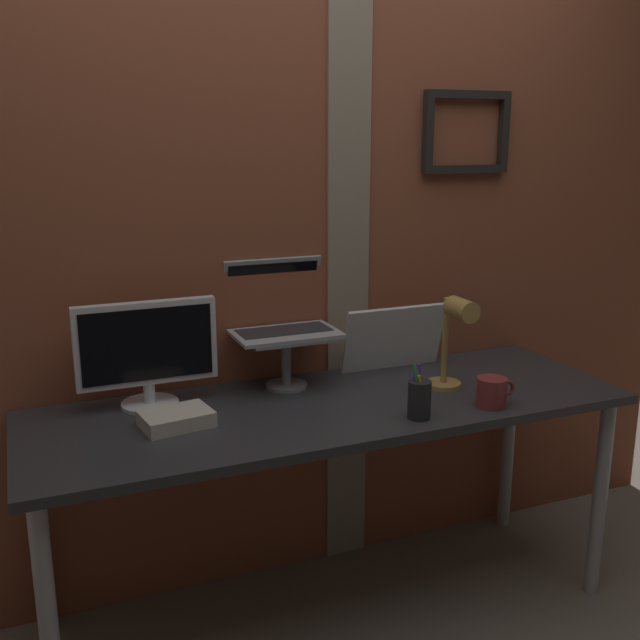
{
  "coord_description": "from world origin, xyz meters",
  "views": [
    {
      "loc": [
        -0.86,
        -2.04,
        1.59
      ],
      "look_at": [
        0.03,
        0.1,
        1.01
      ],
      "focal_mm": 41.52,
      "sensor_mm": 36.0,
      "label": 1
    }
  ],
  "objects_px": {
    "laptop": "(278,311)",
    "desk_lamp": "(454,334)",
    "whiteboard_panel": "(394,338)",
    "monitor": "(147,349)",
    "coffee_mug": "(492,392)",
    "pen_cup": "(419,399)"
  },
  "relations": [
    {
      "from": "whiteboard_panel",
      "to": "pen_cup",
      "type": "distance_m",
      "value": 0.48
    },
    {
      "from": "monitor",
      "to": "laptop",
      "type": "xyz_separation_m",
      "value": [
        0.46,
        0.08,
        0.06
      ]
    },
    {
      "from": "laptop",
      "to": "desk_lamp",
      "type": "height_order",
      "value": "laptop"
    },
    {
      "from": "whiteboard_panel",
      "to": "pen_cup",
      "type": "bearing_deg",
      "value": -108.78
    },
    {
      "from": "monitor",
      "to": "pen_cup",
      "type": "distance_m",
      "value": 0.85
    },
    {
      "from": "desk_lamp",
      "to": "coffee_mug",
      "type": "height_order",
      "value": "desk_lamp"
    },
    {
      "from": "monitor",
      "to": "whiteboard_panel",
      "type": "xyz_separation_m",
      "value": [
        0.89,
        0.03,
        -0.07
      ]
    },
    {
      "from": "whiteboard_panel",
      "to": "desk_lamp",
      "type": "distance_m",
      "value": 0.31
    },
    {
      "from": "monitor",
      "to": "coffee_mug",
      "type": "height_order",
      "value": "monitor"
    },
    {
      "from": "desk_lamp",
      "to": "laptop",
      "type": "bearing_deg",
      "value": 146.2
    },
    {
      "from": "laptop",
      "to": "pen_cup",
      "type": "bearing_deg",
      "value": -61.17
    },
    {
      "from": "coffee_mug",
      "to": "pen_cup",
      "type": "bearing_deg",
      "value": 180.0
    },
    {
      "from": "monitor",
      "to": "desk_lamp",
      "type": "distance_m",
      "value": 0.99
    },
    {
      "from": "desk_lamp",
      "to": "pen_cup",
      "type": "xyz_separation_m",
      "value": [
        -0.22,
        -0.16,
        -0.14
      ]
    },
    {
      "from": "desk_lamp",
      "to": "whiteboard_panel",
      "type": "bearing_deg",
      "value": 103.28
    },
    {
      "from": "desk_lamp",
      "to": "pen_cup",
      "type": "distance_m",
      "value": 0.31
    },
    {
      "from": "whiteboard_panel",
      "to": "coffee_mug",
      "type": "distance_m",
      "value": 0.47
    },
    {
      "from": "whiteboard_panel",
      "to": "monitor",
      "type": "bearing_deg",
      "value": -177.82
    },
    {
      "from": "monitor",
      "to": "coffee_mug",
      "type": "relative_size",
      "value": 3.26
    },
    {
      "from": "whiteboard_panel",
      "to": "desk_lamp",
      "type": "xyz_separation_m",
      "value": [
        0.07,
        -0.29,
        0.08
      ]
    },
    {
      "from": "monitor",
      "to": "laptop",
      "type": "relative_size",
      "value": 1.25
    },
    {
      "from": "laptop",
      "to": "pen_cup",
      "type": "relative_size",
      "value": 2.02
    }
  ]
}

